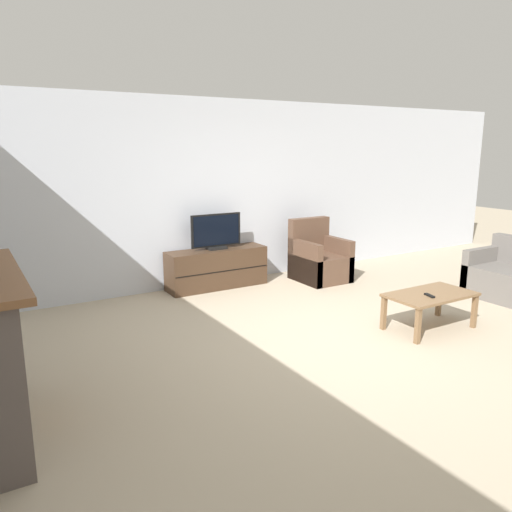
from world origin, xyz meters
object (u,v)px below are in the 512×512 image
object	(u,v)px
tv_stand	(217,268)
tv	(216,233)
coffee_table	(430,298)
remote	(429,295)
armchair	(319,261)

from	to	relation	value
tv_stand	tv	size ratio (longest dim) A/B	1.91
tv_stand	tv	distance (m)	0.52
coffee_table	remote	bearing A→B (deg)	-145.80
tv_stand	tv	xyz separation A→B (m)	(0.00, -0.00, 0.52)
remote	armchair	bearing A→B (deg)	95.90
tv	remote	xyz separation A→B (m)	(1.19, -2.83, -0.38)
tv_stand	coffee_table	bearing A→B (deg)	-64.89
armchair	coffee_table	distance (m)	2.34
tv_stand	remote	bearing A→B (deg)	-67.21
tv	remote	bearing A→B (deg)	-67.20
armchair	remote	size ratio (longest dim) A/B	6.02
armchair	remote	xyz separation A→B (m)	(-0.35, -2.40, 0.12)
coffee_table	remote	world-z (taller)	remote
tv	remote	distance (m)	3.09
armchair	tv	bearing A→B (deg)	164.44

